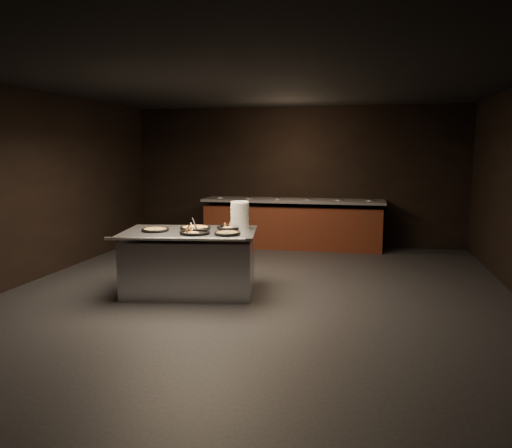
% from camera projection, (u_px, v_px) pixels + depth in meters
% --- Properties ---
extents(room, '(7.02, 8.02, 2.92)m').
position_uv_depth(room, '(256.00, 190.00, 6.69)').
color(room, black).
rests_on(room, ground).
extents(salad_bar, '(3.70, 0.83, 1.18)m').
position_uv_depth(salad_bar, '(292.00, 226.00, 10.28)').
color(salad_bar, '#4F1C12').
rests_on(salad_bar, ground).
extents(serving_counter, '(1.98, 1.45, 0.87)m').
position_uv_depth(serving_counter, '(190.00, 263.00, 6.99)').
color(serving_counter, silver).
rests_on(serving_counter, ground).
extents(plate_stack, '(0.26, 0.26, 0.38)m').
position_uv_depth(plate_stack, '(240.00, 215.00, 7.10)').
color(plate_stack, white).
rests_on(plate_stack, serving_counter).
extents(pan_veggie_whole, '(0.38, 0.38, 0.04)m').
position_uv_depth(pan_veggie_whole, '(155.00, 230.00, 6.89)').
color(pan_veggie_whole, black).
rests_on(pan_veggie_whole, serving_counter).
extents(pan_cheese_whole, '(0.43, 0.43, 0.04)m').
position_uv_depth(pan_cheese_whole, '(195.00, 228.00, 7.08)').
color(pan_cheese_whole, black).
rests_on(pan_cheese_whole, serving_counter).
extents(pan_cheese_slices_a, '(0.36, 0.36, 0.04)m').
position_uv_depth(pan_cheese_slices_a, '(230.00, 227.00, 7.10)').
color(pan_cheese_slices_a, black).
rests_on(pan_cheese_slices_a, serving_counter).
extents(pan_cheese_slices_b, '(0.41, 0.41, 0.04)m').
position_uv_depth(pan_cheese_slices_b, '(195.00, 232.00, 6.67)').
color(pan_cheese_slices_b, black).
rests_on(pan_cheese_slices_b, serving_counter).
extents(pan_veggie_slices, '(0.35, 0.35, 0.04)m').
position_uv_depth(pan_veggie_slices, '(227.00, 233.00, 6.60)').
color(pan_veggie_slices, black).
rests_on(pan_veggie_slices, serving_counter).
extents(server_left, '(0.25, 0.27, 0.16)m').
position_uv_depth(server_left, '(193.00, 224.00, 7.02)').
color(server_left, silver).
rests_on(server_left, serving_counter).
extents(server_right, '(0.24, 0.26, 0.16)m').
position_uv_depth(server_right, '(190.00, 229.00, 6.61)').
color(server_right, silver).
rests_on(server_right, serving_counter).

